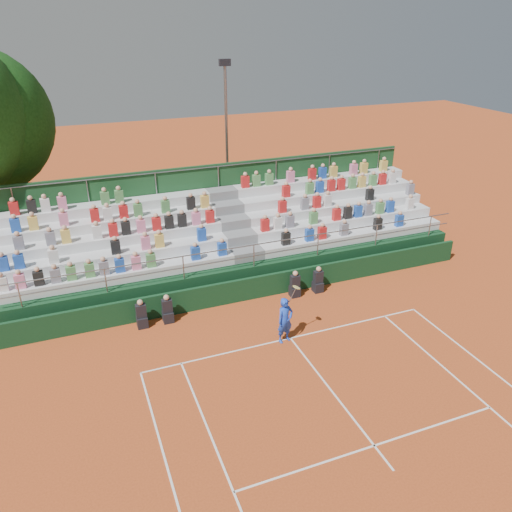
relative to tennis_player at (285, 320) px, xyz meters
name	(u,v)px	position (x,y,z in m)	size (l,w,h in m)	color
ground	(290,338)	(0.27, 0.06, -0.88)	(90.00, 90.00, 0.00)	#BB4C1F
courtside_wall	(259,287)	(0.27, 3.26, -0.38)	(20.00, 0.15, 1.00)	#0D3219
line_officials	(235,298)	(-0.96, 2.81, -0.41)	(7.90, 0.40, 1.19)	black
grandstand	(233,244)	(0.26, 6.49, 0.20)	(20.00, 5.20, 4.40)	#0D3219
tennis_player	(285,320)	(0.00, 0.00, 0.00)	(0.89, 0.55, 2.22)	blue
floodlight_mast	(226,131)	(2.08, 12.66, 4.17)	(0.60, 0.25, 8.74)	gray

